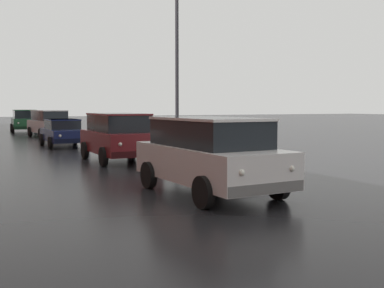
% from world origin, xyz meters
% --- Properties ---
extents(snow_bank_along_left_kerb, '(2.20, 1.38, 0.69)m').
position_xyz_m(snow_bank_along_left_kerb, '(4.16, 9.35, 0.26)').
color(snow_bank_along_left_kerb, white).
rests_on(snow_bank_along_left_kerb, ground).
extents(snow_bank_near_corner_right, '(2.49, 1.44, 0.64)m').
position_xyz_m(snow_bank_near_corner_right, '(4.43, 16.19, 0.31)').
color(snow_bank_near_corner_right, white).
rests_on(snow_bank_near_corner_right, ground).
extents(suv_white_approaching_near_lane, '(2.24, 4.56, 1.82)m').
position_xyz_m(suv_white_approaching_near_lane, '(2.10, 8.30, 0.99)').
color(suv_white_approaching_near_lane, silver).
rests_on(suv_white_approaching_near_lane, ground).
extents(suv_maroon_parked_kerbside_close, '(2.16, 4.44, 1.82)m').
position_xyz_m(suv_maroon_parked_kerbside_close, '(2.27, 15.77, 0.99)').
color(suv_maroon_parked_kerbside_close, maroon).
rests_on(suv_maroon_parked_kerbside_close, ground).
extents(sedan_darkblue_parked_kerbside_mid, '(1.97, 4.21, 1.42)m').
position_xyz_m(sedan_darkblue_parked_kerbside_mid, '(1.78, 23.54, 0.75)').
color(sedan_darkblue_parked_kerbside_mid, navy).
rests_on(sedan_darkblue_parked_kerbside_mid, ground).
extents(suv_silver_parked_far_down_block, '(2.45, 4.78, 1.82)m').
position_xyz_m(suv_silver_parked_far_down_block, '(2.47, 31.39, 0.99)').
color(suv_silver_parked_far_down_block, '#B7B7BC').
rests_on(suv_silver_parked_far_down_block, ground).
extents(suv_green_queued_behind_truck, '(2.27, 4.61, 1.82)m').
position_xyz_m(suv_green_queued_behind_truck, '(1.75, 38.35, 0.99)').
color(suv_green_queued_behind_truck, '#1E5633').
rests_on(suv_green_queued_behind_truck, ground).
extents(street_lamp_post, '(0.44, 0.24, 6.65)m').
position_xyz_m(street_lamp_post, '(4.89, 16.06, 3.69)').
color(street_lamp_post, '#28282D').
rests_on(street_lamp_post, ground).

